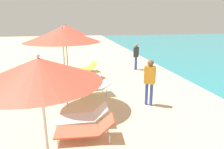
% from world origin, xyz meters
% --- Properties ---
extents(umbrella_second, '(2.02, 2.02, 2.37)m').
position_xyz_m(umbrella_second, '(-0.56, 3.62, 2.11)').
color(umbrella_second, silver).
rests_on(umbrella_second, ground).
extents(lounger_second_shoreside, '(1.50, 0.67, 0.57)m').
position_xyz_m(lounger_second_shoreside, '(0.19, 4.75, 0.27)').
color(lounger_second_shoreside, '#D8593F').
rests_on(lounger_second_shoreside, ground).
extents(umbrella_third, '(2.36, 2.36, 2.72)m').
position_xyz_m(umbrella_third, '(-0.34, 6.72, 2.44)').
color(umbrella_third, silver).
rests_on(umbrella_third, ground).
extents(lounger_third_shoreside, '(1.37, 0.85, 0.55)m').
position_xyz_m(lounger_third_shoreside, '(0.66, 7.66, 0.33)').
color(lounger_third_shoreside, white).
rests_on(lounger_third_shoreside, ground).
extents(lounger_third_inland, '(1.47, 0.62, 0.55)m').
position_xyz_m(lounger_third_inland, '(0.15, 5.46, 0.26)').
color(lounger_third_inland, white).
rests_on(lounger_third_inland, ground).
extents(umbrella_farthest, '(2.00, 2.00, 2.74)m').
position_xyz_m(umbrella_farthest, '(-0.37, 10.14, 2.45)').
color(umbrella_farthest, olive).
rests_on(umbrella_farthest, ground).
extents(lounger_farthest_shoreside, '(1.43, 0.97, 0.56)m').
position_xyz_m(lounger_farthest_shoreside, '(0.59, 11.32, 0.26)').
color(lounger_farthest_shoreside, yellow).
rests_on(lounger_farthest_shoreside, ground).
extents(lounger_farthest_inland, '(1.44, 0.68, 0.54)m').
position_xyz_m(lounger_farthest_inland, '(0.41, 8.86, 0.31)').
color(lounger_farthest_inland, white).
rests_on(lounger_farthest_inland, ground).
extents(person_walking_near, '(0.39, 0.42, 1.58)m').
position_xyz_m(person_walking_near, '(3.61, 11.35, 0.95)').
color(person_walking_near, '#334CB2').
rests_on(person_walking_near, ground).
extents(person_walking_far, '(0.42, 0.39, 1.62)m').
position_xyz_m(person_walking_far, '(2.47, 6.37, 0.98)').
color(person_walking_far, '#334CB2').
rests_on(person_walking_far, ground).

